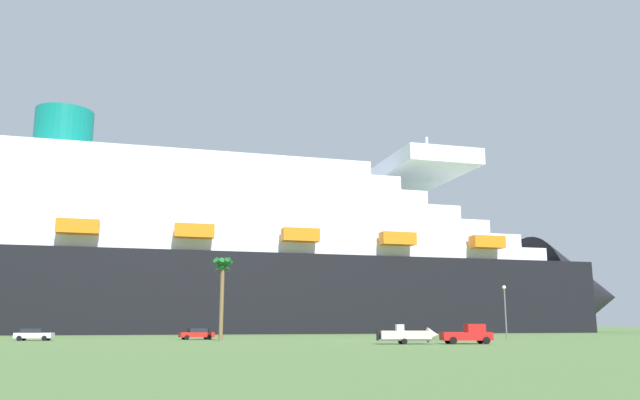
{
  "coord_description": "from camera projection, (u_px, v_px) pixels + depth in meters",
  "views": [
    {
      "loc": [
        -23.0,
        -80.77,
        2.28
      ],
      "look_at": [
        3.95,
        30.38,
        24.74
      ],
      "focal_mm": 35.28,
      "sensor_mm": 36.0,
      "label": 1
    }
  ],
  "objects": [
    {
      "name": "parked_car_silver_sedan",
      "position": [
        34.0,
        334.0,
        83.17
      ],
      "size": [
        4.94,
        2.47,
        1.58
      ],
      "color": "silver",
      "rests_on": "ground_plane"
    },
    {
      "name": "parked_car_red_hatchback",
      "position": [
        197.0,
        334.0,
        88.6
      ],
      "size": [
        5.04,
        2.78,
        1.58
      ],
      "color": "red",
      "rests_on": "ground_plane"
    },
    {
      "name": "palm_tree",
      "position": [
        222.0,
        272.0,
        83.83
      ],
      "size": [
        2.88,
        3.02,
        11.04
      ],
      "color": "brown",
      "rests_on": "ground_plane"
    },
    {
      "name": "pickup_truck",
      "position": [
        468.0,
        334.0,
        70.21
      ],
      "size": [
        5.83,
        2.92,
        2.2
      ],
      "color": "red",
      "rests_on": "ground_plane"
    },
    {
      "name": "cruise_ship",
      "position": [
        185.0,
        261.0,
        146.34
      ],
      "size": [
        234.06,
        44.29,
        58.22
      ],
      "color": "black",
      "rests_on": "ground_plane"
    },
    {
      "name": "ground_plane",
      "position": [
        299.0,
        336.0,
        110.51
      ],
      "size": [
        600.0,
        600.0,
        0.0
      ],
      "primitive_type": "plane",
      "color": "#4C6B38"
    },
    {
      "name": "small_boat_on_trailer",
      "position": [
        410.0,
        335.0,
        69.6
      ],
      "size": [
        7.75,
        2.68,
        2.15
      ],
      "color": "#595960",
      "rests_on": "ground_plane"
    },
    {
      "name": "street_lamp",
      "position": [
        505.0,
        304.0,
        91.11
      ],
      "size": [
        0.56,
        0.56,
        7.69
      ],
      "color": "slate",
      "rests_on": "ground_plane"
    }
  ]
}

